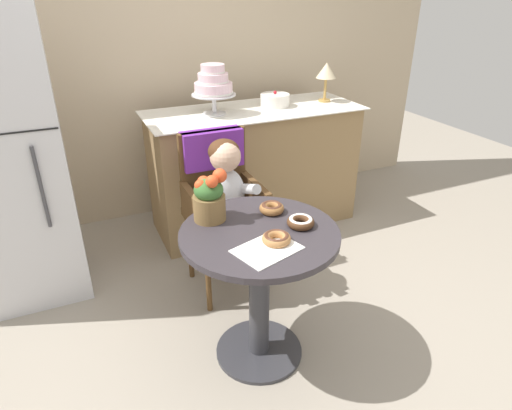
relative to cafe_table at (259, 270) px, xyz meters
name	(u,v)px	position (x,y,z in m)	size (l,w,h in m)	color
ground_plane	(259,351)	(0.00, 0.00, -0.51)	(8.00, 8.00, 0.00)	gray
back_wall	(154,38)	(0.00, 1.85, 0.84)	(4.80, 0.10, 2.70)	#C1AD8E
cafe_table	(259,270)	(0.00, 0.00, 0.00)	(0.72, 0.72, 0.72)	#332D33
wicker_chair	(219,187)	(0.05, 0.69, 0.13)	(0.42, 0.45, 0.95)	brown
seated_child	(228,191)	(0.05, 0.54, 0.17)	(0.27, 0.32, 0.73)	silver
paper_napkin	(267,249)	(-0.04, -0.15, 0.21)	(0.26, 0.19, 0.00)	white
donut_front	(272,208)	(0.13, 0.14, 0.24)	(0.12, 0.12, 0.04)	#936033
donut_mid	(301,222)	(0.19, -0.03, 0.23)	(0.13, 0.13, 0.04)	#4C2D19
donut_side	(276,238)	(0.03, -0.12, 0.23)	(0.12, 0.12, 0.04)	#AD7542
flower_vase	(209,197)	(-0.16, 0.20, 0.32)	(0.16, 0.16, 0.25)	brown
display_counter	(254,168)	(0.55, 1.30, -0.05)	(1.56, 0.62, 0.90)	#93754C
tiered_cake_stand	(213,84)	(0.25, 1.30, 0.59)	(0.30, 0.30, 0.33)	silver
round_layer_cake	(275,100)	(0.73, 1.33, 0.44)	(0.21, 0.21, 0.11)	white
table_lamp	(326,72)	(1.14, 1.30, 0.61)	(0.15, 0.15, 0.28)	#B28C47
refrigerator	(2,158)	(-1.05, 1.10, 0.34)	(0.64, 0.63, 1.70)	silver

